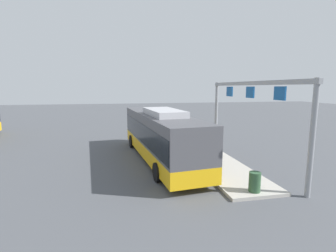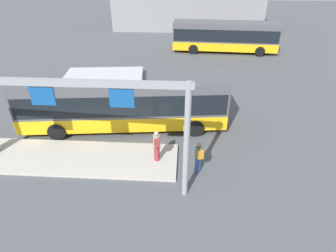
{
  "view_description": "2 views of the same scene",
  "coord_description": "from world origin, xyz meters",
  "px_view_note": "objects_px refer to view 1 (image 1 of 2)",
  "views": [
    {
      "loc": [
        -15.92,
        2.71,
        4.8
      ],
      "look_at": [
        3.33,
        -1.22,
        1.75
      ],
      "focal_mm": 26.71,
      "sensor_mm": 36.0,
      "label": 1
    },
    {
      "loc": [
        3.48,
        -14.32,
        8.81
      ],
      "look_at": [
        2.69,
        -1.69,
        1.15
      ],
      "focal_mm": 29.84,
      "sensor_mm": 36.0,
      "label": 2
    }
  ],
  "objects_px": {
    "bus_main": "(160,133)",
    "person_boarding": "(198,136)",
    "person_waiting_near": "(197,133)",
    "trash_bin": "(255,182)"
  },
  "relations": [
    {
      "from": "person_boarding",
      "to": "trash_bin",
      "type": "xyz_separation_m",
      "value": [
        -8.51,
        0.14,
        -0.44
      ]
    },
    {
      "from": "person_boarding",
      "to": "trash_bin",
      "type": "relative_size",
      "value": 1.86
    },
    {
      "from": "person_waiting_near",
      "to": "bus_main",
      "type": "bearing_deg",
      "value": 31.06
    },
    {
      "from": "bus_main",
      "to": "person_boarding",
      "type": "bearing_deg",
      "value": -62.51
    },
    {
      "from": "person_boarding",
      "to": "person_waiting_near",
      "type": "relative_size",
      "value": 1.0
    },
    {
      "from": "trash_bin",
      "to": "person_boarding",
      "type": "bearing_deg",
      "value": -0.92
    },
    {
      "from": "person_boarding",
      "to": "trash_bin",
      "type": "bearing_deg",
      "value": 76.62
    },
    {
      "from": "bus_main",
      "to": "person_waiting_near",
      "type": "relative_size",
      "value": 7.17
    },
    {
      "from": "person_waiting_near",
      "to": "trash_bin",
      "type": "distance_m",
      "value": 10.53
    },
    {
      "from": "bus_main",
      "to": "person_boarding",
      "type": "distance_m",
      "value": 4.12
    }
  ]
}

